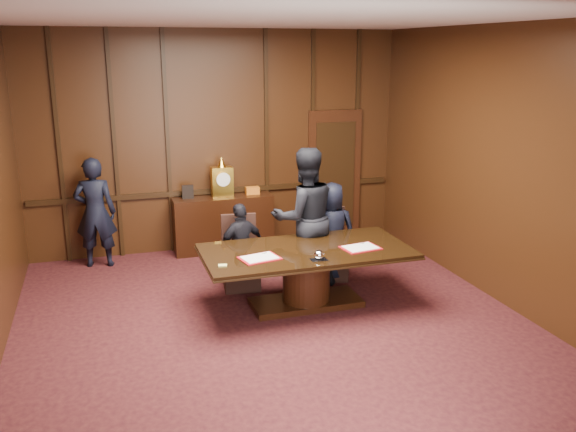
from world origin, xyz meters
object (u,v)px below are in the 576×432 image
at_px(conference_table, 306,268).
at_px(sideboard, 223,221).
at_px(witness_right, 305,217).
at_px(signatory_left, 241,247).
at_px(signatory_right, 331,231).
at_px(witness_left, 95,213).

bearing_deg(conference_table, sideboard, 102.25).
xyz_separation_m(conference_table, witness_right, (0.23, 0.73, 0.45)).
bearing_deg(signatory_left, signatory_right, 163.42).
bearing_deg(signatory_left, conference_table, 112.51).
height_order(sideboard, signatory_left, sideboard).
distance_m(signatory_left, witness_right, 0.95).
bearing_deg(witness_right, witness_left, -31.36).
distance_m(conference_table, witness_left, 3.46).
bearing_deg(witness_left, sideboard, -165.50).
relative_size(signatory_right, witness_right, 0.73).
xyz_separation_m(signatory_left, signatory_right, (1.30, 0.00, 0.10)).
bearing_deg(conference_table, signatory_right, 50.91).
relative_size(conference_table, witness_right, 1.36).
bearing_deg(sideboard, signatory_left, -93.38).
relative_size(sideboard, signatory_left, 1.33).
relative_size(sideboard, conference_table, 0.61).
bearing_deg(sideboard, conference_table, -77.75).
relative_size(sideboard, witness_right, 0.83).
distance_m(conference_table, signatory_left, 1.03).
relative_size(signatory_left, signatory_right, 0.86).
relative_size(signatory_left, witness_right, 0.63).
height_order(sideboard, conference_table, sideboard).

